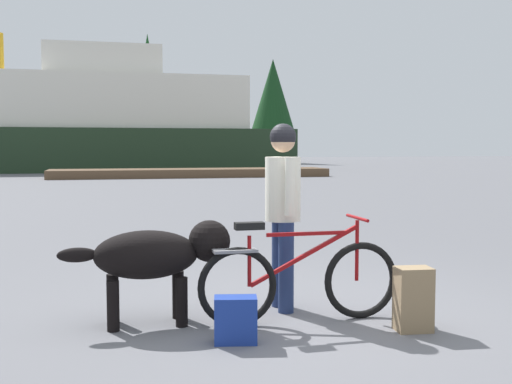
# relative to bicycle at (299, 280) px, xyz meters

# --- Properties ---
(ground_plane) EXTENTS (160.00, 160.00, 0.00)m
(ground_plane) POSITION_rel_bicycle_xyz_m (0.06, 0.15, -0.37)
(ground_plane) COLOR slate
(bicycle) EXTENTS (1.75, 0.44, 0.88)m
(bicycle) POSITION_rel_bicycle_xyz_m (0.00, 0.00, 0.00)
(bicycle) COLOR black
(bicycle) RESTS_ON ground_plane
(person_cyclist) EXTENTS (0.32, 0.53, 1.68)m
(person_cyclist) POSITION_rel_bicycle_xyz_m (-0.01, 0.44, 0.64)
(person_cyclist) COLOR navy
(person_cyclist) RESTS_ON ground_plane
(dog) EXTENTS (1.42, 0.47, 0.86)m
(dog) POSITION_rel_bicycle_xyz_m (-1.15, 0.24, 0.21)
(dog) COLOR black
(dog) RESTS_ON ground_plane
(backpack) EXTENTS (0.30, 0.23, 0.51)m
(backpack) POSITION_rel_bicycle_xyz_m (0.82, -0.44, -0.11)
(backpack) COLOR #8C7251
(backpack) RESTS_ON ground_plane
(handbag_pannier) EXTENTS (0.35, 0.24, 0.35)m
(handbag_pannier) POSITION_rel_bicycle_xyz_m (-0.63, -0.41, -0.19)
(handbag_pannier) COLOR navy
(handbag_pannier) RESTS_ON ground_plane
(dock_pier) EXTENTS (13.39, 2.56, 0.40)m
(dock_pier) POSITION_rel_bicycle_xyz_m (2.44, 25.16, -0.17)
(dock_pier) COLOR brown
(dock_pier) RESTS_ON ground_plane
(ferry_boat) EXTENTS (28.49, 7.03, 8.15)m
(ferry_boat) POSITION_rel_bicycle_xyz_m (-4.35, 34.62, 2.45)
(ferry_boat) COLOR #1E331E
(ferry_boat) RESTS_ON ground_plane
(sailboat_moored) EXTENTS (6.11, 1.71, 8.33)m
(sailboat_moored) POSITION_rel_bicycle_xyz_m (-1.23, 40.57, 0.15)
(sailboat_moored) COLOR navy
(sailboat_moored) RESTS_ON ground_plane
(pine_tree_center) EXTENTS (2.89, 2.89, 11.34)m
(pine_tree_center) POSITION_rel_bicycle_xyz_m (2.10, 50.58, 6.89)
(pine_tree_center) COLOR #4C331E
(pine_tree_center) RESTS_ON ground_plane
(pine_tree_far_right) EXTENTS (4.22, 4.22, 9.19)m
(pine_tree_far_right) POSITION_rel_bicycle_xyz_m (12.84, 48.24, 5.34)
(pine_tree_far_right) COLOR #4C331E
(pine_tree_far_right) RESTS_ON ground_plane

